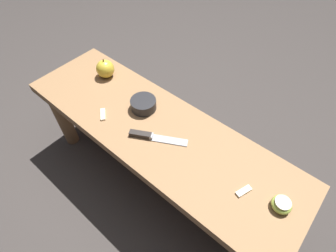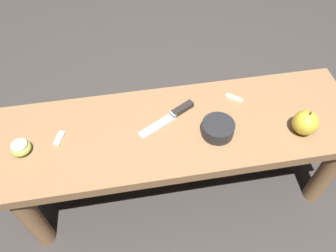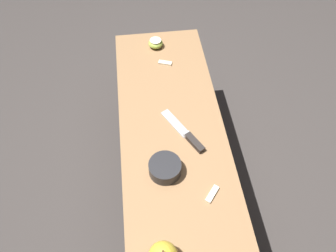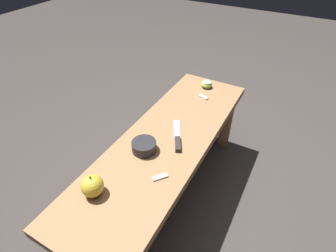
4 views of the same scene
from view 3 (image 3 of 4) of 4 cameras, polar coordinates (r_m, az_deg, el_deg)
name	(u,v)px [view 3 (image 3 of 4)]	position (r m, az deg, el deg)	size (l,w,h in m)	color
ground_plane	(173,194)	(1.55, 0.88, -11.81)	(8.00, 8.00, 0.00)	#383330
wooden_bench	(174,155)	(1.24, 1.08, -5.02)	(1.25, 0.38, 0.43)	olive
knife	(188,136)	(1.18, 3.58, -1.80)	(0.21, 0.14, 0.02)	#9EA0A5
apple_cut	(156,43)	(1.51, -2.17, 14.22)	(0.06, 0.06, 0.04)	#9EB747
apple_slice_near_knife	(165,63)	(1.43, -0.51, 10.95)	(0.04, 0.06, 0.01)	beige
apple_slice_center	(212,194)	(1.08, 7.71, -11.64)	(0.06, 0.05, 0.01)	beige
bowl	(165,168)	(1.09, -0.53, -7.32)	(0.11, 0.11, 0.05)	#232326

